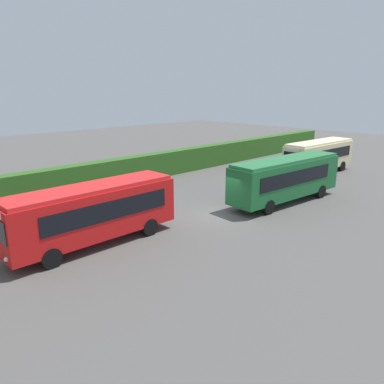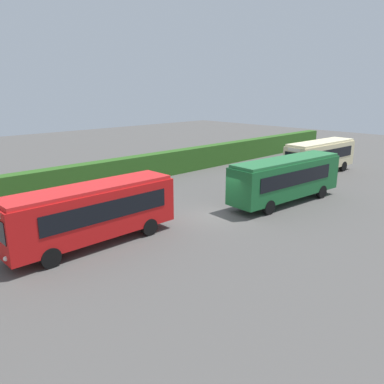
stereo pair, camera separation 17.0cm
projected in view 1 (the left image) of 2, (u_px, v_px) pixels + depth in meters
ground_plane at (215, 216)px, 25.07m from camera, size 109.74×109.74×0.00m
bus_red at (93, 211)px, 20.01m from camera, size 9.57×2.43×3.27m
bus_green at (286, 177)px, 27.58m from camera, size 10.29×3.12×3.29m
bus_cream at (319, 155)px, 37.21m from camera, size 9.14×2.85×3.18m
hedge_row at (116, 172)px, 32.76m from camera, size 66.87×1.22×2.28m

